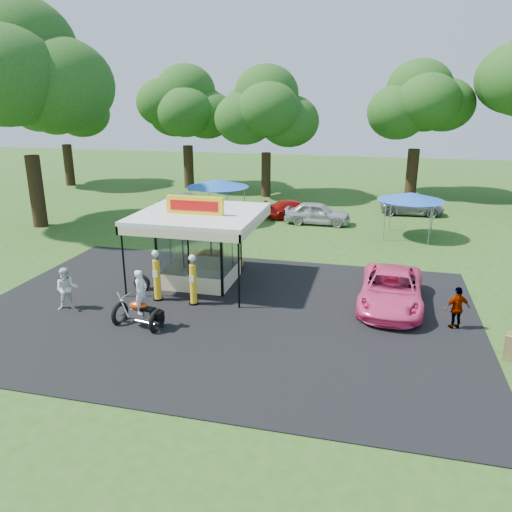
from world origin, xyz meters
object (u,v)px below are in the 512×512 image
object	(u,v)px
bg_car_a	(188,204)
bg_car_d	(412,206)
gas_station_kiosk	(200,246)
gas_pump_left	(157,277)
bg_car_c	(317,213)
tent_east	(411,197)
spectator_east_b	(457,308)
bg_car_b	(296,209)
kiosk_car	(216,258)
pink_sedan	(391,290)
motorcycle	(140,305)
tent_west	(218,184)
gas_pump_right	(193,281)
spectator_west	(67,289)

from	to	relation	value
bg_car_a	bg_car_d	world-z (taller)	bg_car_a
gas_station_kiosk	bg_car_a	world-z (taller)	gas_station_kiosk
gas_pump_left	bg_car_d	bearing A→B (deg)	60.14
bg_car_a	bg_car_c	distance (m)	9.88
tent_east	spectator_east_b	bearing A→B (deg)	-84.76
bg_car_d	bg_car_b	bearing A→B (deg)	108.89
gas_pump_left	kiosk_car	world-z (taller)	gas_pump_left
bg_car_b	bg_car_c	size ratio (longest dim) A/B	0.99
pink_sedan	bg_car_d	world-z (taller)	pink_sedan
motorcycle	bg_car_a	size ratio (longest dim) A/B	0.56
gas_pump_left	pink_sedan	size ratio (longest dim) A/B	0.42
spectator_east_b	tent_east	size ratio (longest dim) A/B	0.41
motorcycle	spectator_east_b	world-z (taller)	motorcycle
gas_pump_left	kiosk_car	distance (m)	4.91
spectator_east_b	bg_car_a	world-z (taller)	spectator_east_b
motorcycle	tent_west	size ratio (longest dim) A/B	0.56
gas_station_kiosk	gas_pump_right	xyz separation A→B (m)	(0.60, -2.62, -0.73)
spectator_east_b	bg_car_c	bearing A→B (deg)	-87.96
bg_car_d	tent_east	world-z (taller)	tent_east
gas_pump_right	spectator_east_b	distance (m)	10.33
gas_pump_right	tent_east	world-z (taller)	tent_east
pink_sedan	bg_car_a	world-z (taller)	pink_sedan
gas_station_kiosk	spectator_west	distance (m)	6.09
gas_pump_right	bg_car_d	size ratio (longest dim) A/B	0.48
gas_pump_right	bg_car_d	xyz separation A→B (m)	(9.69, 19.80, -0.42)
motorcycle	bg_car_c	world-z (taller)	motorcycle
spectator_west	bg_car_a	distance (m)	18.03
gas_pump_right	tent_west	world-z (taller)	tent_west
bg_car_b	tent_west	world-z (taller)	tent_west
pink_sedan	kiosk_car	bearing A→B (deg)	162.90
tent_west	bg_car_b	bearing A→B (deg)	26.72
gas_pump_left	bg_car_d	distance (m)	22.76
bg_car_a	spectator_west	bearing A→B (deg)	-166.73
spectator_west	tent_east	distance (m)	20.42
gas_pump_left	bg_car_d	xyz separation A→B (m)	(11.33, 19.74, -0.45)
gas_pump_right	bg_car_b	bearing A→B (deg)	84.80
motorcycle	pink_sedan	size ratio (longest dim) A/B	0.44
bg_car_a	bg_car_b	world-z (taller)	bg_car_a
bg_car_c	gas_station_kiosk	bearing A→B (deg)	163.06
tent_west	tent_east	xyz separation A→B (m)	(12.63, -0.95, -0.15)
gas_pump_right	gas_pump_left	bearing A→B (deg)	177.74
bg_car_b	tent_east	distance (m)	8.60
gas_station_kiosk	gas_pump_left	distance (m)	2.85
bg_car_d	bg_car_c	bearing A→B (deg)	123.02
pink_sedan	spectator_east_b	distance (m)	2.84
gas_pump_right	bg_car_d	world-z (taller)	gas_pump_right
spectator_east_b	motorcycle	bearing A→B (deg)	-9.93
gas_pump_left	spectator_east_b	bearing A→B (deg)	0.67
kiosk_car	bg_car_d	xyz separation A→B (m)	(10.29, 14.98, 0.15)
spectator_east_b	tent_west	xyz separation A→B (m)	(-13.82, 13.88, 1.86)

